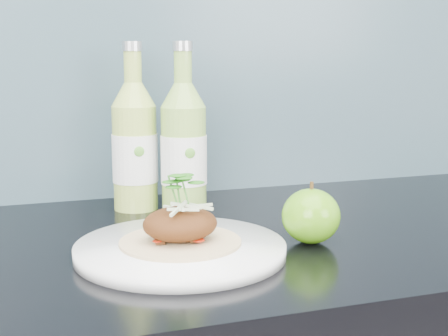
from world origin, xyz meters
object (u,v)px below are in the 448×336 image
at_px(cider_bottle_left, 135,147).
at_px(dinner_plate, 180,249).
at_px(green_apple, 311,216).
at_px(cider_bottle_right, 184,148).

bearing_deg(cider_bottle_left, dinner_plate, -89.11).
bearing_deg(dinner_plate, cider_bottle_left, 91.37).
bearing_deg(green_apple, cider_bottle_left, 124.97).
distance_m(green_apple, cider_bottle_left, 0.34).
xyz_separation_m(green_apple, cider_bottle_right, (-0.12, 0.23, 0.07)).
relative_size(cider_bottle_left, cider_bottle_right, 1.00).
xyz_separation_m(green_apple, cider_bottle_left, (-0.19, 0.27, 0.07)).
height_order(green_apple, cider_bottle_left, cider_bottle_left).
distance_m(dinner_plate, cider_bottle_left, 0.28).
height_order(cider_bottle_left, cider_bottle_right, same).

